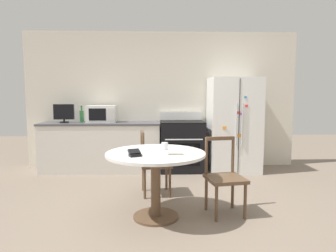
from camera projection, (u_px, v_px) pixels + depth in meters
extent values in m
plane|color=gray|center=(166.00, 221.00, 3.34)|extent=(14.00, 14.00, 0.00)
cube|color=silver|center=(162.00, 100.00, 5.84)|extent=(5.20, 0.10, 2.60)
cube|color=silver|center=(101.00, 148.00, 5.53)|extent=(2.15, 0.62, 0.86)
cube|color=#4C4C51|center=(101.00, 123.00, 5.49)|extent=(2.17, 0.64, 0.03)
cube|color=white|center=(234.00, 125.00, 5.50)|extent=(0.90, 0.73, 1.71)
cube|color=#333333|center=(239.00, 127.00, 5.14)|extent=(0.01, 0.01, 1.65)
cylinder|color=silver|center=(236.00, 124.00, 5.12)|extent=(0.02, 0.02, 0.72)
cylinder|color=silver|center=(242.00, 124.00, 5.12)|extent=(0.02, 0.02, 0.72)
cube|color=purple|center=(241.00, 114.00, 5.11)|extent=(0.04, 0.01, 0.04)
cube|color=red|center=(246.00, 106.00, 5.10)|extent=(0.05, 0.02, 0.04)
cube|color=orange|center=(240.00, 136.00, 5.15)|extent=(0.07, 0.01, 0.06)
cube|color=orange|center=(224.00, 128.00, 5.13)|extent=(0.06, 0.02, 0.05)
cube|color=#338CD8|center=(246.00, 97.00, 5.08)|extent=(0.04, 0.01, 0.03)
cube|color=red|center=(239.00, 113.00, 5.11)|extent=(0.06, 0.02, 0.05)
cube|color=black|center=(182.00, 146.00, 5.56)|extent=(0.80, 0.64, 0.90)
cube|color=black|center=(184.00, 155.00, 5.24)|extent=(0.57, 0.01, 0.40)
cylinder|color=silver|center=(184.00, 140.00, 5.19)|extent=(0.65, 0.02, 0.02)
cube|color=black|center=(182.00, 122.00, 5.51)|extent=(0.80, 0.64, 0.02)
cube|color=white|center=(181.00, 116.00, 5.79)|extent=(0.80, 0.06, 0.16)
cube|color=white|center=(102.00, 114.00, 5.52)|extent=(0.53, 0.36, 0.31)
cube|color=black|center=(97.00, 115.00, 5.33)|extent=(0.30, 0.01, 0.22)
cube|color=silver|center=(111.00, 114.00, 5.34)|extent=(0.11, 0.01, 0.22)
cylinder|color=black|center=(64.00, 122.00, 5.43)|extent=(0.16, 0.16, 0.02)
cylinder|color=black|center=(64.00, 120.00, 5.43)|extent=(0.03, 0.03, 0.04)
cube|color=black|center=(64.00, 112.00, 5.41)|extent=(0.36, 0.05, 0.28)
cylinder|color=#2D6B38|center=(82.00, 116.00, 5.55)|extent=(0.07, 0.07, 0.21)
cylinder|color=#2D6B38|center=(81.00, 109.00, 5.54)|extent=(0.03, 0.03, 0.08)
cylinder|color=#262626|center=(81.00, 106.00, 5.53)|extent=(0.03, 0.03, 0.01)
cylinder|color=white|center=(156.00, 154.00, 3.37)|extent=(1.12, 1.12, 0.03)
cylinder|color=brown|center=(156.00, 185.00, 3.41)|extent=(0.11, 0.11, 0.71)
cylinder|color=brown|center=(156.00, 216.00, 3.45)|extent=(0.52, 0.52, 0.03)
cube|color=brown|center=(156.00, 164.00, 4.22)|extent=(0.46, 0.46, 0.04)
cylinder|color=brown|center=(166.00, 176.00, 4.44)|extent=(0.04, 0.04, 0.41)
cylinder|color=brown|center=(170.00, 183.00, 4.10)|extent=(0.04, 0.04, 0.41)
cylinder|color=brown|center=(143.00, 177.00, 4.39)|extent=(0.04, 0.04, 0.41)
cylinder|color=brown|center=(145.00, 184.00, 4.05)|extent=(0.04, 0.04, 0.41)
cylinder|color=brown|center=(142.00, 145.00, 4.34)|extent=(0.04, 0.04, 0.45)
cylinder|color=brown|center=(143.00, 150.00, 4.00)|extent=(0.04, 0.04, 0.45)
cube|color=brown|center=(142.00, 133.00, 4.14)|extent=(0.07, 0.35, 0.04)
cube|color=brown|center=(225.00, 179.00, 3.50)|extent=(0.48, 0.48, 0.04)
cylinder|color=brown|center=(245.00, 201.00, 3.39)|extent=(0.04, 0.04, 0.41)
cylinder|color=brown|center=(216.00, 204.00, 3.32)|extent=(0.04, 0.04, 0.41)
cylinder|color=brown|center=(233.00, 192.00, 3.72)|extent=(0.04, 0.04, 0.41)
cylinder|color=brown|center=(206.00, 194.00, 3.66)|extent=(0.04, 0.04, 0.41)
cylinder|color=brown|center=(233.00, 154.00, 3.69)|extent=(0.04, 0.04, 0.45)
cylinder|color=brown|center=(206.00, 156.00, 3.62)|extent=(0.04, 0.04, 0.45)
cube|color=brown|center=(220.00, 138.00, 3.63)|extent=(0.35, 0.09, 0.04)
cylinder|color=silver|center=(165.00, 146.00, 3.51)|extent=(0.08, 0.08, 0.09)
cylinder|color=#8C4C99|center=(165.00, 148.00, 3.52)|extent=(0.07, 0.07, 0.05)
cylinder|color=silver|center=(176.00, 152.00, 3.23)|extent=(0.17, 0.07, 0.05)
cube|color=black|center=(135.00, 155.00, 3.15)|extent=(0.15, 0.13, 0.03)
cube|color=black|center=(134.00, 152.00, 3.17)|extent=(0.15, 0.14, 0.06)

